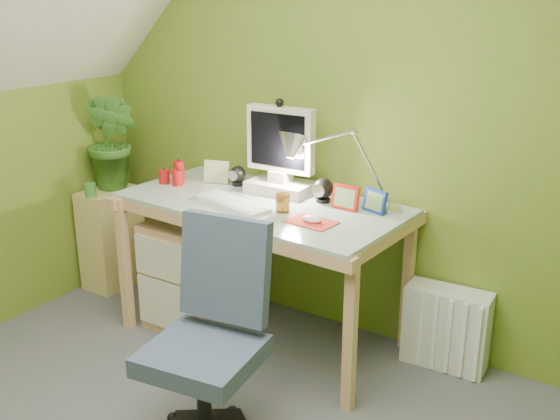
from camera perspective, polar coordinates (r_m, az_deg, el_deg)
The scene contains 19 objects.
wall_back at distance 3.43m, azimuth 5.52°, elevation 8.27°, with size 3.20×0.01×2.40m, color olive.
desk at distance 3.50m, azimuth -1.55°, elevation -5.32°, with size 1.46×0.73×0.78m, color tan, non-canonical shape.
monitor at distance 3.43m, azimuth 0.06°, elevation 5.81°, with size 0.39×0.23×0.53m, color beige, non-canonical shape.
speaker_left at distance 3.62m, azimuth -3.71°, elevation 2.98°, with size 0.09×0.09×0.11m, color black, non-canonical shape.
speaker_right at distance 3.34m, azimuth 3.77°, elevation 1.74°, with size 0.10×0.10×0.13m, color black, non-canonical shape.
keyboard at distance 3.29m, azimuth -4.14°, elevation 0.57°, with size 0.44×0.14×0.02m, color white.
mousepad at distance 3.06m, azimuth 2.78°, elevation -1.05°, with size 0.22×0.16×0.01m, color red.
mouse at distance 3.05m, azimuth 2.78°, elevation -0.79°, with size 0.10×0.06×0.03m, color white.
amber_tumbler at distance 3.19m, azimuth 0.23°, elevation 0.64°, with size 0.07×0.07×0.09m, color brown.
candle_cluster at distance 3.71m, azimuth -9.20°, elevation 3.24°, with size 0.16×0.14×0.12m, color #B91112, non-canonical shape.
photo_frame_red at distance 3.23m, azimuth 5.74°, elevation 1.11°, with size 0.14×0.02×0.12m, color red.
photo_frame_blue at distance 3.21m, azimuth 8.28°, elevation 0.80°, with size 0.13×0.02×0.11m, color navy.
photo_frame_green at distance 3.68m, azimuth -5.52°, elevation 3.33°, with size 0.15×0.02×0.13m, color #AFB97F.
desk_lamp at distance 3.21m, azimuth 6.84°, elevation 5.17°, with size 0.54×0.23×0.58m, color silver, non-canonical shape.
side_ledge at distance 4.29m, azimuth -14.42°, elevation -2.35°, with size 0.24×0.36×0.63m, color tan.
potted_plant at distance 4.13m, azimuth -14.36°, elevation 5.81°, with size 0.33×0.27×0.60m, color #336622.
green_cup at distance 4.07m, azimuth -16.17°, elevation 1.68°, with size 0.07×0.07×0.08m, color #4C923D.
task_chair at distance 2.69m, azimuth -6.81°, elevation -12.35°, with size 0.49×0.49×0.88m, color #3A455F, non-canonical shape.
radiator at distance 3.43m, azimuth 14.28°, elevation -9.90°, with size 0.41×0.17×0.41m, color silver.
Camera 1 is at (1.56, -1.40, 1.83)m, focal length 42.00 mm.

